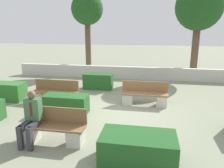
{
  "coord_description": "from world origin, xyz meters",
  "views": [
    {
      "loc": [
        0.86,
        -6.7,
        2.79
      ],
      "look_at": [
        -0.44,
        0.5,
        0.9
      ],
      "focal_mm": 35.0,
      "sensor_mm": 36.0,
      "label": 1
    }
  ],
  "objects_px": {
    "bench_left_side": "(144,96)",
    "tree_center_left": "(199,8)",
    "tree_leftmost": "(87,11)",
    "bench_front": "(53,130)",
    "person_seated_man": "(31,116)",
    "bench_right_side": "(55,95)"
  },
  "relations": [
    {
      "from": "bench_right_side",
      "to": "tree_leftmost",
      "type": "bearing_deg",
      "value": 84.77
    },
    {
      "from": "tree_center_left",
      "to": "bench_right_side",
      "type": "bearing_deg",
      "value": -134.61
    },
    {
      "from": "person_seated_man",
      "to": "tree_center_left",
      "type": "relative_size",
      "value": 0.25
    },
    {
      "from": "bench_front",
      "to": "tree_center_left",
      "type": "bearing_deg",
      "value": 61.55
    },
    {
      "from": "bench_right_side",
      "to": "tree_leftmost",
      "type": "height_order",
      "value": "tree_leftmost"
    },
    {
      "from": "bench_left_side",
      "to": "bench_right_side",
      "type": "relative_size",
      "value": 0.98
    },
    {
      "from": "bench_front",
      "to": "tree_center_left",
      "type": "distance_m",
      "value": 10.74
    },
    {
      "from": "bench_front",
      "to": "tree_leftmost",
      "type": "bearing_deg",
      "value": 100.58
    },
    {
      "from": "bench_front",
      "to": "bench_right_side",
      "type": "xyz_separation_m",
      "value": [
        -1.21,
        2.79,
        0.0
      ]
    },
    {
      "from": "bench_left_side",
      "to": "tree_center_left",
      "type": "relative_size",
      "value": 0.33
    },
    {
      "from": "tree_leftmost",
      "to": "tree_center_left",
      "type": "relative_size",
      "value": 0.93
    },
    {
      "from": "bench_right_side",
      "to": "bench_front",
      "type": "bearing_deg",
      "value": -76.06
    },
    {
      "from": "bench_front",
      "to": "bench_right_side",
      "type": "height_order",
      "value": "same"
    },
    {
      "from": "person_seated_man",
      "to": "bench_front",
      "type": "bearing_deg",
      "value": 16.31
    },
    {
      "from": "bench_front",
      "to": "tree_center_left",
      "type": "relative_size",
      "value": 0.32
    },
    {
      "from": "bench_left_side",
      "to": "tree_center_left",
      "type": "height_order",
      "value": "tree_center_left"
    },
    {
      "from": "person_seated_man",
      "to": "tree_leftmost",
      "type": "bearing_deg",
      "value": 97.49
    },
    {
      "from": "bench_left_side",
      "to": "tree_leftmost",
      "type": "xyz_separation_m",
      "value": [
        -3.81,
        5.75,
        3.47
      ]
    },
    {
      "from": "bench_left_side",
      "to": "bench_right_side",
      "type": "xyz_separation_m",
      "value": [
        -3.36,
        -0.38,
        0.0
      ]
    },
    {
      "from": "tree_leftmost",
      "to": "tree_center_left",
      "type": "distance_m",
      "value": 6.5
    },
    {
      "from": "bench_front",
      "to": "tree_leftmost",
      "type": "relative_size",
      "value": 0.34
    },
    {
      "from": "bench_left_side",
      "to": "tree_center_left",
      "type": "bearing_deg",
      "value": 67.02
    }
  ]
}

